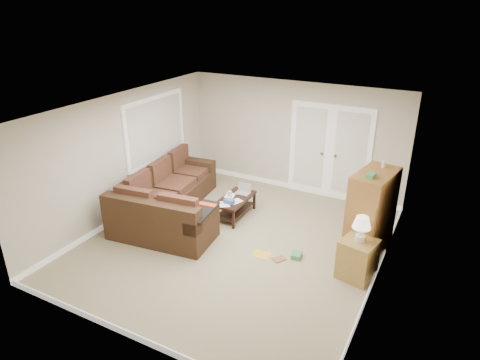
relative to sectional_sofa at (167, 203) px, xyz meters
The scene contains 17 objects.
floor 1.70m from the sectional_sofa, ahead, with size 5.50×5.50×0.00m, color gray.
ceiling 2.71m from the sectional_sofa, ahead, with size 5.00×5.50×0.02m, color silver.
wall_left 1.25m from the sectional_sofa, 167.92° to the right, with size 0.02×5.50×2.50m, color beige.
wall_right 4.25m from the sectional_sofa, ahead, with size 0.02×5.50×2.50m, color beige.
wall_back 3.18m from the sectional_sofa, 57.30° to the left, with size 5.00×0.02×2.50m, color beige.
wall_front 3.48m from the sectional_sofa, 60.66° to the right, with size 5.00×0.02×2.50m, color beige.
baseboards 1.69m from the sectional_sofa, ahead, with size 5.00×5.50×0.10m, color white, non-canonical shape.
french_doors 3.62m from the sectional_sofa, 45.39° to the left, with size 1.80×0.05×2.13m.
window_left 1.66m from the sectional_sofa, 134.94° to the left, with size 0.05×1.92×1.42m.
sectional_sofa is the anchor object (origin of this frame).
coffee_table 1.37m from the sectional_sofa, 32.35° to the left, with size 0.52×1.02×0.69m.
tv_armoire 3.91m from the sectional_sofa, ahead, with size 0.69×1.05×1.66m.
side_cabinet 3.85m from the sectional_sofa, ahead, with size 0.61×0.61×1.08m.
space_heater 3.93m from the sectional_sofa, 32.96° to the left, with size 0.11×0.10×0.29m, color silver.
floor_magazine 2.30m from the sectional_sofa, ahead, with size 0.31×0.24×0.01m, color gold.
floor_greenbox 2.83m from the sectional_sofa, ahead, with size 0.16×0.22×0.09m, color #3E894C.
floor_book 2.54m from the sectional_sofa, ahead, with size 0.16×0.22×0.02m, color brown.
Camera 1 is at (3.23, -5.92, 4.15)m, focal length 32.00 mm.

